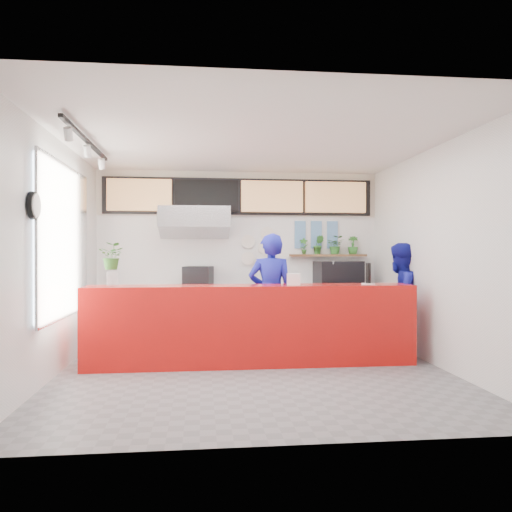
% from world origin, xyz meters
% --- Properties ---
extents(floor, '(5.00, 5.00, 0.00)m').
position_xyz_m(floor, '(0.00, 0.00, 0.00)').
color(floor, slate).
rests_on(floor, ground).
extents(ceiling, '(5.00, 5.00, 0.00)m').
position_xyz_m(ceiling, '(0.00, 0.00, 3.00)').
color(ceiling, silver).
extents(wall_back, '(5.00, 0.00, 5.00)m').
position_xyz_m(wall_back, '(0.00, 2.50, 1.50)').
color(wall_back, white).
rests_on(wall_back, ground).
extents(wall_left, '(0.00, 5.00, 5.00)m').
position_xyz_m(wall_left, '(-2.50, 0.00, 1.50)').
color(wall_left, white).
rests_on(wall_left, ground).
extents(wall_right, '(0.00, 5.00, 5.00)m').
position_xyz_m(wall_right, '(2.50, 0.00, 1.50)').
color(wall_right, white).
rests_on(wall_right, ground).
extents(service_counter, '(4.50, 0.60, 1.10)m').
position_xyz_m(service_counter, '(0.00, 0.40, 0.55)').
color(service_counter, red).
rests_on(service_counter, ground).
extents(cream_band, '(5.00, 0.02, 0.80)m').
position_xyz_m(cream_band, '(0.00, 2.49, 2.60)').
color(cream_band, beige).
rests_on(cream_band, wall_back).
extents(prep_bench, '(1.80, 0.60, 0.90)m').
position_xyz_m(prep_bench, '(-0.80, 2.20, 0.45)').
color(prep_bench, '#B2B5BA').
rests_on(prep_bench, ground).
extents(panini_oven, '(0.55, 0.55, 0.41)m').
position_xyz_m(panini_oven, '(-0.74, 2.20, 1.11)').
color(panini_oven, black).
rests_on(panini_oven, prep_bench).
extents(extraction_hood, '(1.20, 0.70, 0.35)m').
position_xyz_m(extraction_hood, '(-0.80, 2.15, 2.15)').
color(extraction_hood, '#B2B5BA').
rests_on(extraction_hood, ceiling).
extents(hood_lip, '(1.20, 0.69, 0.31)m').
position_xyz_m(hood_lip, '(-0.80, 2.15, 1.95)').
color(hood_lip, '#B2B5BA').
rests_on(hood_lip, ceiling).
extents(right_bench, '(1.80, 0.60, 0.90)m').
position_xyz_m(right_bench, '(1.50, 2.20, 0.45)').
color(right_bench, '#B2B5BA').
rests_on(right_bench, ground).
extents(espresso_machine, '(0.81, 0.61, 0.50)m').
position_xyz_m(espresso_machine, '(1.73, 2.20, 1.15)').
color(espresso_machine, black).
rests_on(espresso_machine, right_bench).
extents(espresso_tray, '(0.68, 0.60, 0.05)m').
position_xyz_m(espresso_tray, '(1.73, 2.20, 1.38)').
color(espresso_tray, silver).
rests_on(espresso_tray, espresso_machine).
extents(herb_shelf, '(1.40, 0.18, 0.04)m').
position_xyz_m(herb_shelf, '(1.60, 2.40, 1.50)').
color(herb_shelf, brown).
rests_on(herb_shelf, wall_back).
extents(menu_board_far_left, '(1.10, 0.10, 0.55)m').
position_xyz_m(menu_board_far_left, '(-1.75, 2.38, 2.55)').
color(menu_board_far_left, tan).
rests_on(menu_board_far_left, wall_back).
extents(menu_board_mid_left, '(1.10, 0.10, 0.55)m').
position_xyz_m(menu_board_mid_left, '(-0.59, 2.38, 2.55)').
color(menu_board_mid_left, black).
rests_on(menu_board_mid_left, wall_back).
extents(menu_board_mid_right, '(1.10, 0.10, 0.55)m').
position_xyz_m(menu_board_mid_right, '(0.57, 2.38, 2.55)').
color(menu_board_mid_right, tan).
rests_on(menu_board_mid_right, wall_back).
extents(menu_board_far_right, '(1.10, 0.10, 0.55)m').
position_xyz_m(menu_board_far_right, '(1.73, 2.38, 2.55)').
color(menu_board_far_right, tan).
rests_on(menu_board_far_right, wall_back).
extents(soffit, '(4.80, 0.04, 0.65)m').
position_xyz_m(soffit, '(0.00, 2.46, 2.55)').
color(soffit, black).
rests_on(soffit, wall_back).
extents(window_pane, '(0.04, 2.20, 1.90)m').
position_xyz_m(window_pane, '(-2.47, 0.30, 1.70)').
color(window_pane, silver).
rests_on(window_pane, wall_left).
extents(window_frame, '(0.03, 2.30, 2.00)m').
position_xyz_m(window_frame, '(-2.45, 0.30, 1.70)').
color(window_frame, '#B2B5BA').
rests_on(window_frame, wall_left).
extents(wall_clock_rim, '(0.05, 0.30, 0.30)m').
position_xyz_m(wall_clock_rim, '(-2.46, -0.90, 2.05)').
color(wall_clock_rim, black).
rests_on(wall_clock_rim, wall_left).
extents(wall_clock_face, '(0.02, 0.26, 0.26)m').
position_xyz_m(wall_clock_face, '(-2.43, -0.90, 2.05)').
color(wall_clock_face, white).
rests_on(wall_clock_face, wall_left).
extents(track_rail, '(0.05, 2.40, 0.04)m').
position_xyz_m(track_rail, '(-2.10, 0.00, 2.94)').
color(track_rail, black).
rests_on(track_rail, ceiling).
extents(dec_plate_a, '(0.24, 0.03, 0.24)m').
position_xyz_m(dec_plate_a, '(0.15, 2.47, 1.75)').
color(dec_plate_a, silver).
rests_on(dec_plate_a, wall_back).
extents(dec_plate_b, '(0.24, 0.03, 0.24)m').
position_xyz_m(dec_plate_b, '(0.45, 2.47, 1.65)').
color(dec_plate_b, silver).
rests_on(dec_plate_b, wall_back).
extents(dec_plate_c, '(0.24, 0.03, 0.24)m').
position_xyz_m(dec_plate_c, '(0.15, 2.47, 1.45)').
color(dec_plate_c, silver).
rests_on(dec_plate_c, wall_back).
extents(dec_plate_d, '(0.24, 0.03, 0.24)m').
position_xyz_m(dec_plate_d, '(0.50, 2.47, 1.90)').
color(dec_plate_d, silver).
rests_on(dec_plate_d, wall_back).
extents(photo_frame_a, '(0.20, 0.02, 0.25)m').
position_xyz_m(photo_frame_a, '(1.10, 2.48, 2.00)').
color(photo_frame_a, '#598CBF').
rests_on(photo_frame_a, wall_back).
extents(photo_frame_b, '(0.20, 0.02, 0.25)m').
position_xyz_m(photo_frame_b, '(1.40, 2.48, 2.00)').
color(photo_frame_b, '#598CBF').
rests_on(photo_frame_b, wall_back).
extents(photo_frame_c, '(0.20, 0.02, 0.25)m').
position_xyz_m(photo_frame_c, '(1.70, 2.48, 2.00)').
color(photo_frame_c, '#598CBF').
rests_on(photo_frame_c, wall_back).
extents(photo_frame_d, '(0.20, 0.02, 0.25)m').
position_xyz_m(photo_frame_d, '(1.10, 2.48, 1.75)').
color(photo_frame_d, '#598CBF').
rests_on(photo_frame_d, wall_back).
extents(photo_frame_e, '(0.20, 0.02, 0.25)m').
position_xyz_m(photo_frame_e, '(1.40, 2.48, 1.75)').
color(photo_frame_e, '#598CBF').
rests_on(photo_frame_e, wall_back).
extents(photo_frame_f, '(0.20, 0.02, 0.25)m').
position_xyz_m(photo_frame_f, '(1.70, 2.48, 1.75)').
color(photo_frame_f, '#598CBF').
rests_on(photo_frame_f, wall_back).
extents(staff_center, '(0.73, 0.53, 1.83)m').
position_xyz_m(staff_center, '(0.34, 0.87, 0.92)').
color(staff_center, '#151997').
rests_on(staff_center, ground).
extents(staff_right, '(1.05, 0.99, 1.70)m').
position_xyz_m(staff_right, '(2.38, 1.01, 0.85)').
color(staff_right, '#151997').
rests_on(staff_right, ground).
extents(herb_a, '(0.17, 0.13, 0.30)m').
position_xyz_m(herb_a, '(1.15, 2.40, 1.67)').
color(herb_a, '#2D6D26').
rests_on(herb_a, herb_shelf).
extents(herb_b, '(0.23, 0.20, 0.34)m').
position_xyz_m(herb_b, '(1.42, 2.40, 1.69)').
color(herb_b, '#2D6D26').
rests_on(herb_b, herb_shelf).
extents(herb_c, '(0.36, 0.34, 0.33)m').
position_xyz_m(herb_c, '(1.74, 2.40, 1.69)').
color(herb_c, '#2D6D26').
rests_on(herb_c, herb_shelf).
extents(herb_d, '(0.23, 0.21, 0.33)m').
position_xyz_m(herb_d, '(2.06, 2.40, 1.69)').
color(herb_d, '#2D6D26').
rests_on(herb_d, herb_shelf).
extents(glass_vase, '(0.18, 0.18, 0.19)m').
position_xyz_m(glass_vase, '(-1.86, 0.38, 1.20)').
color(glass_vase, white).
rests_on(glass_vase, service_counter).
extents(basil_vase, '(0.38, 0.35, 0.36)m').
position_xyz_m(basil_vase, '(-1.86, 0.38, 1.50)').
color(basil_vase, '#2D6D26').
rests_on(basil_vase, glass_vase).
extents(napkin_holder, '(0.19, 0.13, 0.16)m').
position_xyz_m(napkin_holder, '(0.59, 0.39, 1.18)').
color(napkin_holder, white).
rests_on(napkin_holder, service_counter).
extents(white_plate, '(0.20, 0.20, 0.01)m').
position_xyz_m(white_plate, '(1.66, 0.39, 1.11)').
color(white_plate, white).
rests_on(white_plate, service_counter).
extents(pepper_mill, '(0.09, 0.09, 0.29)m').
position_xyz_m(pepper_mill, '(1.66, 0.39, 1.26)').
color(pepper_mill, black).
rests_on(pepper_mill, white_plate).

